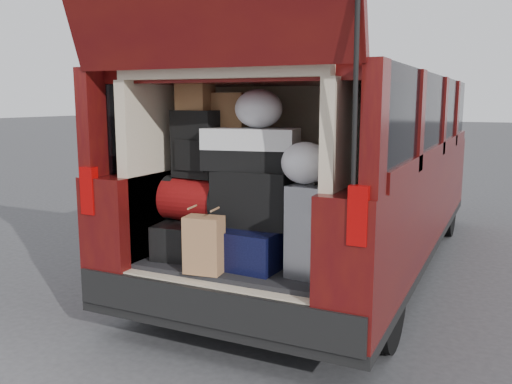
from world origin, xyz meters
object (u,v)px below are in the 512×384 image
(silver_roller, at_px, (314,229))
(red_duffel, at_px, (197,199))
(black_soft_case, at_px, (255,198))
(twotone_duffel, at_px, (251,149))
(navy_hardshell, at_px, (255,244))
(kraft_bag, at_px, (204,245))
(black_hardshell, at_px, (196,237))
(backpack, at_px, (197,144))

(silver_roller, height_order, red_duffel, silver_roller)
(black_soft_case, relative_size, twotone_duffel, 0.85)
(navy_hardshell, relative_size, kraft_bag, 1.59)
(black_soft_case, bearing_deg, twotone_duffel, 144.41)
(navy_hardshell, bearing_deg, twotone_duffel, 144.73)
(navy_hardshell, height_order, black_soft_case, black_soft_case)
(black_hardshell, relative_size, silver_roller, 1.04)
(black_soft_case, xyz_separation_m, backpack, (-0.42, 0.01, 0.33))
(black_hardshell, height_order, kraft_bag, kraft_bag)
(black_hardshell, distance_m, navy_hardshell, 0.45)
(silver_roller, bearing_deg, navy_hardshell, 178.23)
(silver_roller, bearing_deg, backpack, 179.39)
(kraft_bag, xyz_separation_m, backpack, (-0.25, 0.35, 0.57))
(kraft_bag, bearing_deg, black_hardshell, 120.55)
(black_soft_case, xyz_separation_m, twotone_duffel, (-0.03, 0.02, 0.31))
(navy_hardshell, bearing_deg, backpack, -179.57)
(black_hardshell, xyz_separation_m, red_duffel, (0.02, -0.01, 0.26))
(kraft_bag, relative_size, backpack, 0.78)
(twotone_duffel, bearing_deg, kraft_bag, -121.88)
(black_hardshell, bearing_deg, kraft_bag, -60.06)
(red_duffel, height_order, backpack, backpack)
(kraft_bag, relative_size, twotone_duffel, 0.60)
(navy_hardshell, height_order, twotone_duffel, twotone_duffel)
(black_hardshell, distance_m, silver_roller, 0.88)
(backpack, bearing_deg, black_soft_case, 4.13)
(black_hardshell, bearing_deg, backpack, 5.67)
(silver_roller, distance_m, red_duffel, 0.85)
(kraft_bag, bearing_deg, backpack, 118.21)
(black_hardshell, bearing_deg, silver_roller, -11.81)
(silver_roller, height_order, backpack, backpack)
(silver_roller, height_order, twotone_duffel, twotone_duffel)
(navy_hardshell, xyz_separation_m, kraft_bag, (-0.18, -0.33, 0.05))
(black_soft_case, bearing_deg, navy_hardshell, -56.55)
(navy_hardshell, relative_size, red_duffel, 1.22)
(navy_hardshell, xyz_separation_m, silver_roller, (0.41, -0.04, 0.15))
(navy_hardshell, relative_size, silver_roller, 1.01)
(black_hardshell, height_order, red_duffel, red_duffel)
(silver_roller, relative_size, twotone_duffel, 0.94)
(silver_roller, relative_size, kraft_bag, 1.57)
(navy_hardshell, xyz_separation_m, backpack, (-0.43, 0.02, 0.62))
(black_hardshell, distance_m, kraft_bag, 0.44)
(kraft_bag, bearing_deg, navy_hardshell, 53.43)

